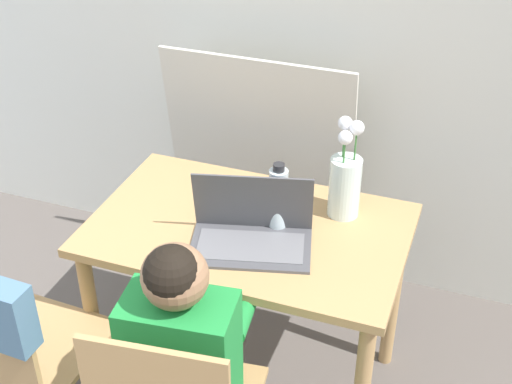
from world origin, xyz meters
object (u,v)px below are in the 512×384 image
at_px(flower_vase, 345,181).
at_px(water_bottle, 278,198).
at_px(person_seated, 187,345).
at_px(laptop, 252,228).

relative_size(flower_vase, water_bottle, 1.48).
xyz_separation_m(person_seated, water_bottle, (0.09, 0.52, 0.18)).
relative_size(person_seated, laptop, 2.42).
relative_size(laptop, flower_vase, 1.20).
distance_m(laptop, flower_vase, 0.35).
bearing_deg(laptop, person_seated, -109.92).
bearing_deg(flower_vase, person_seated, -111.89).
bearing_deg(flower_vase, water_bottle, -140.29).
xyz_separation_m(flower_vase, water_bottle, (-0.18, -0.15, -0.02)).
height_order(laptop, water_bottle, water_bottle).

